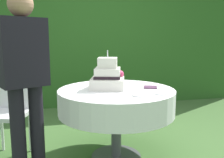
# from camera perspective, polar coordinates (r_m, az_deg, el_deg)

# --- Properties ---
(ground_plane) EXTENTS (20.00, 20.00, 0.00)m
(ground_plane) POSITION_cam_1_polar(r_m,az_deg,el_deg) (2.71, 0.99, -17.78)
(ground_plane) COLOR #3D602D
(foliage_hedge) EXTENTS (5.94, 0.54, 2.33)m
(foliage_hedge) POSITION_cam_1_polar(r_m,az_deg,el_deg) (4.70, -5.88, 8.42)
(foliage_hedge) COLOR #28561E
(foliage_hedge) RESTS_ON ground_plane
(cake_table) EXTENTS (1.18, 1.18, 0.73)m
(cake_table) POSITION_cam_1_polar(r_m,az_deg,el_deg) (2.49, 1.03, -5.18)
(cake_table) COLOR #4C4C51
(cake_table) RESTS_ON ground_plane
(wedding_cake) EXTENTS (0.41, 0.41, 0.39)m
(wedding_cake) POSITION_cam_1_polar(r_m,az_deg,el_deg) (2.49, -0.97, 0.56)
(wedding_cake) COLOR white
(wedding_cake) RESTS_ON cake_table
(serving_plate_near) EXTENTS (0.12, 0.12, 0.01)m
(serving_plate_near) POSITION_cam_1_polar(r_m,az_deg,el_deg) (2.86, 4.89, -0.64)
(serving_plate_near) COLOR white
(serving_plate_near) RESTS_ON cake_table
(serving_plate_far) EXTENTS (0.14, 0.14, 0.01)m
(serving_plate_far) POSITION_cam_1_polar(r_m,az_deg,el_deg) (2.18, 6.45, -3.79)
(serving_plate_far) COLOR white
(serving_plate_far) RESTS_ON cake_table
(serving_plate_left) EXTENTS (0.14, 0.14, 0.01)m
(serving_plate_left) POSITION_cam_1_polar(r_m,az_deg,el_deg) (2.29, 11.27, -3.31)
(serving_plate_left) COLOR white
(serving_plate_left) RESTS_ON cake_table
(napkin_stack) EXTENTS (0.17, 0.17, 0.01)m
(napkin_stack) POSITION_cam_1_polar(r_m,az_deg,el_deg) (2.56, 8.98, -1.89)
(napkin_stack) COLOR #4C2D47
(napkin_stack) RESTS_ON cake_table
(garden_chair) EXTENTS (0.50, 0.50, 0.89)m
(garden_chair) POSITION_cam_1_polar(r_m,az_deg,el_deg) (2.79, -22.66, -5.79)
(garden_chair) COLOR white
(garden_chair) RESTS_ON ground_plane
(standing_person) EXTENTS (0.41, 0.33, 1.60)m
(standing_person) POSITION_cam_1_polar(r_m,az_deg,el_deg) (2.11, -19.77, 0.53)
(standing_person) COLOR black
(standing_person) RESTS_ON ground_plane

